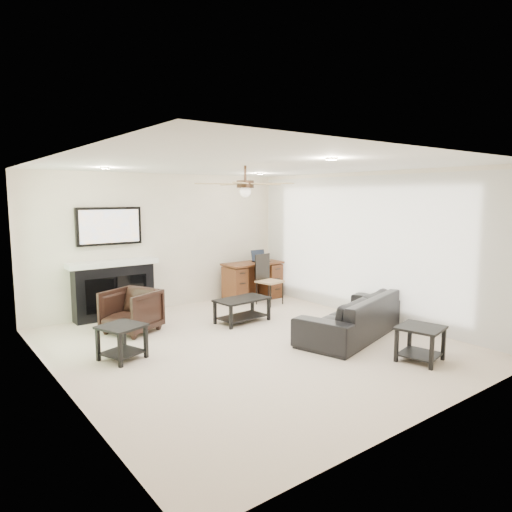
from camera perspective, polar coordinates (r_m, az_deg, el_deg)
The scene contains 10 objects.
room_shell at distance 6.41m, azimuth 0.14°, elevation 3.88°, with size 5.50×5.54×2.52m.
sofa at distance 7.07m, azimuth 11.96°, elevation -7.22°, with size 2.15×0.84×0.63m, color black.
armchair at distance 7.31m, azimuth -15.32°, elevation -6.66°, with size 0.72×0.74×0.67m, color black.
coffee_table at distance 7.66m, azimuth -1.73°, elevation -6.79°, with size 0.90×0.50×0.40m, color black.
end_table_near at distance 6.26m, azimuth 19.83°, elevation -10.28°, with size 0.52×0.52×0.45m, color black.
end_table_left at distance 6.20m, azimuth -16.39°, elevation -10.30°, with size 0.50×0.50×0.45m, color black.
fireplace_unit at distance 8.14m, azimuth -17.41°, elevation -0.86°, with size 1.52×0.34×1.91m, color black.
desk at distance 9.27m, azimuth -0.41°, elevation -3.13°, with size 1.22×0.56×0.76m, color #381C0E.
desk_chair at distance 8.82m, azimuth 1.72°, elevation -2.99°, with size 0.42×0.44×0.97m, color black.
laptop at distance 9.29m, azimuth 0.64°, elevation -0.02°, with size 0.33×0.24×0.23m, color black.
Camera 1 is at (-3.69, -5.02, 2.09)m, focal length 32.00 mm.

